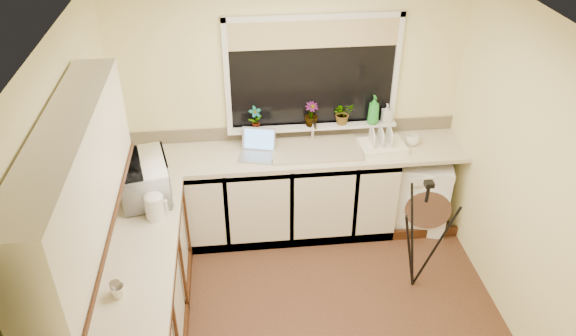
{
  "coord_description": "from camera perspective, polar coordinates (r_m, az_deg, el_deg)",
  "views": [
    {
      "loc": [
        -0.53,
        -3.14,
        3.55
      ],
      "look_at": [
        -0.12,
        0.55,
        1.15
      ],
      "focal_mm": 34.5,
      "sensor_mm": 36.0,
      "label": 1
    }
  ],
  "objects": [
    {
      "name": "base_cabinet_left",
      "position": [
        4.29,
        -15.08,
        -15.31
      ],
      "size": [
        0.54,
        2.4,
        0.86
      ],
      "primitive_type": "cube",
      "color": "silver",
      "rests_on": "floor"
    },
    {
      "name": "worktop_back",
      "position": [
        5.12,
        0.6,
        1.48
      ],
      "size": [
        3.2,
        0.6,
        0.04
      ],
      "primitive_type": "cube",
      "color": "beige",
      "rests_on": "base_cabinet_back"
    },
    {
      "name": "wall_right",
      "position": [
        4.45,
        23.52,
        -1.72
      ],
      "size": [
        0.0,
        3.0,
        3.0
      ],
      "primitive_type": "plane",
      "rotation": [
        1.57,
        0.0,
        -1.57
      ],
      "color": "#FFF2AA",
      "rests_on": "ground"
    },
    {
      "name": "washing_machine",
      "position": [
        5.64,
        13.39,
        -2.37
      ],
      "size": [
        0.64,
        0.63,
        0.75
      ],
      "primitive_type": "cube",
      "rotation": [
        0.0,
        0.0,
        -0.26
      ],
      "color": "white",
      "rests_on": "floor"
    },
    {
      "name": "microwave",
      "position": [
        4.61,
        -14.6,
        -1.06
      ],
      "size": [
        0.5,
        0.64,
        0.31
      ],
      "primitive_type": "imported",
      "rotation": [
        0.0,
        0.0,
        1.78
      ],
      "color": "white",
      "rests_on": "worktop_left"
    },
    {
      "name": "splashback_left",
      "position": [
        3.88,
        -20.78,
        -8.39
      ],
      "size": [
        0.02,
        2.4,
        0.45
      ],
      "primitive_type": "cube",
      "color": "beige",
      "rests_on": "wall_left"
    },
    {
      "name": "sink",
      "position": [
        5.13,
        2.83,
        1.92
      ],
      "size": [
        0.82,
        0.46,
        0.03
      ],
      "primitive_type": "cube",
      "color": "tan",
      "rests_on": "worktop_back"
    },
    {
      "name": "dish_rack",
      "position": [
        5.21,
        9.65,
        2.19
      ],
      "size": [
        0.43,
        0.34,
        0.06
      ],
      "primitive_type": "cube",
      "rotation": [
        0.0,
        0.0,
        0.07
      ],
      "color": "white",
      "rests_on": "worktop_back"
    },
    {
      "name": "tripod",
      "position": [
        4.8,
        13.48,
        -6.87
      ],
      "size": [
        0.7,
        0.7,
        1.11
      ],
      "primitive_type": null,
      "rotation": [
        0.0,
        0.0,
        -0.39
      ],
      "color": "black",
      "rests_on": "floor"
    },
    {
      "name": "ceiling",
      "position": [
        3.37,
        3.22,
        13.76
      ],
      "size": [
        3.2,
        3.2,
        0.0
      ],
      "primitive_type": "plane",
      "rotation": [
        3.14,
        0.0,
        0.0
      ],
      "color": "white",
      "rests_on": "ground"
    },
    {
      "name": "upper_cabinet",
      "position": [
        3.34,
        -21.07,
        -1.24
      ],
      "size": [
        0.28,
        1.9,
        0.7
      ],
      "primitive_type": "cube",
      "color": "silver",
      "rests_on": "wall_left"
    },
    {
      "name": "kettle",
      "position": [
        4.37,
        -13.57,
        -3.98
      ],
      "size": [
        0.15,
        0.15,
        0.19
      ],
      "primitive_type": "cylinder",
      "color": "white",
      "rests_on": "worktop_left"
    },
    {
      "name": "laptop",
      "position": [
        5.06,
        -3.17,
        2.01
      ],
      "size": [
        0.37,
        0.36,
        0.22
      ],
      "rotation": [
        0.0,
        0.0,
        -0.24
      ],
      "color": "#A2A2A9",
      "rests_on": "worktop_back"
    },
    {
      "name": "soap_bottle_green",
      "position": [
        5.28,
        8.82,
        5.95
      ],
      "size": [
        0.11,
        0.11,
        0.28
      ],
      "primitive_type": "imported",
      "rotation": [
        0.0,
        0.0,
        0.01
      ],
      "color": "green",
      "rests_on": "windowsill"
    },
    {
      "name": "plant_c",
      "position": [
        5.19,
        2.42,
        5.55
      ],
      "size": [
        0.15,
        0.15,
        0.23
      ],
      "primitive_type": "imported",
      "rotation": [
        0.0,
        0.0,
        0.16
      ],
      "color": "#999999",
      "rests_on": "windowsill"
    },
    {
      "name": "cup_left",
      "position": [
        3.81,
        -17.13,
        -12.06
      ],
      "size": [
        0.11,
        0.11,
        0.09
      ],
      "primitive_type": "imported",
      "rotation": [
        0.0,
        0.0,
        0.13
      ],
      "color": "beige",
      "rests_on": "worktop_left"
    },
    {
      "name": "worktop_left",
      "position": [
        3.97,
        -16.01,
        -10.95
      ],
      "size": [
        0.6,
        2.4,
        0.04
      ],
      "primitive_type": "cube",
      "color": "beige",
      "rests_on": "base_cabinet_left"
    },
    {
      "name": "wall_back",
      "position": [
        5.22,
        0.24,
        6.43
      ],
      "size": [
        3.2,
        0.0,
        3.2
      ],
      "primitive_type": "plane",
      "rotation": [
        1.57,
        0.0,
        0.0
      ],
      "color": "#FFF2AA",
      "rests_on": "ground"
    },
    {
      "name": "plant_a",
      "position": [
        5.12,
        -3.37,
        5.11
      ],
      "size": [
        0.15,
        0.13,
        0.23
      ],
      "primitive_type": "imported",
      "rotation": [
        0.0,
        0.0,
        0.43
      ],
      "color": "#999999",
      "rests_on": "windowsill"
    },
    {
      "name": "base_cabinet_back",
      "position": [
        5.35,
        -2.89,
        -2.83
      ],
      "size": [
        2.55,
        0.6,
        0.86
      ],
      "primitive_type": "cube",
      "color": "silver",
      "rests_on": "floor"
    },
    {
      "name": "plant_d",
      "position": [
        5.25,
        5.68,
        5.66
      ],
      "size": [
        0.23,
        0.21,
        0.22
      ],
      "primitive_type": "imported",
      "rotation": [
        0.0,
        0.0,
        0.25
      ],
      "color": "#999999",
      "rests_on": "windowsill"
    },
    {
      "name": "window_glass",
      "position": [
        5.09,
        2.54,
        9.73
      ],
      "size": [
        1.5,
        0.02,
        1.0
      ],
      "primitive_type": "cube",
      "color": "black",
      "rests_on": "wall_back"
    },
    {
      "name": "splashback_back",
      "position": [
        5.32,
        0.25,
        3.91
      ],
      "size": [
        3.2,
        0.02,
        0.14
      ],
      "primitive_type": "cube",
      "color": "beige",
      "rests_on": "wall_back"
    },
    {
      "name": "floor",
      "position": [
        4.77,
        2.29,
        -15.26
      ],
      "size": [
        3.2,
        3.2,
        0.0
      ],
      "primitive_type": "plane",
      "color": "brown",
      "rests_on": "ground"
    },
    {
      "name": "window_blind",
      "position": [
        4.93,
        2.69,
        13.62
      ],
      "size": [
        1.5,
        0.02,
        0.25
      ],
      "primitive_type": "cube",
      "color": "tan",
      "rests_on": "wall_back"
    },
    {
      "name": "wall_left",
      "position": [
        4.05,
        -20.39,
        -4.54
      ],
      "size": [
        0.0,
        3.0,
        3.0
      ],
      "primitive_type": "plane",
      "rotation": [
        1.57,
        0.0,
        1.57
      ],
      "color": "#FFF2AA",
      "rests_on": "ground"
    },
    {
      "name": "windowsill",
      "position": [
        5.27,
        2.49,
        4.34
      ],
      "size": [
        1.6,
        0.14,
        0.03
      ],
      "primitive_type": "cube",
      "color": "white",
      "rests_on": "wall_back"
    },
    {
      "name": "soap_bottle_clear",
      "position": [
        5.34,
        10.14,
        5.59
      ],
      "size": [
        0.09,
        0.09,
        0.19
      ],
      "primitive_type": "imported",
      "rotation": [
        0.0,
        0.0,
        0.01
      ],
      "color": "#999999",
      "rests_on": "windowsill"
    },
    {
      "name": "faucet",
      "position": [
        5.23,
        2.56,
        3.93
      ],
      "size": [
        0.03,
        0.03,
        0.24
      ],
      "primitive_type": "cylinder",
      "color": "silver",
      "rests_on": "worktop_back"
    },
    {
      "name": "steel_jar",
      "position": [
        3.83,
        -17.33,
        -11.76
      ],
      "size": [
        0.07,
        0.07,
        0.1
      ],
      "primitive_type": "cylinder",
      "color": "silver",
      "rests_on": "worktop_left"
    },
    {
      "name": "cup_back",
      "position": [
        5.33,
        12.71,
        2.83
      ],
      "size": [
        0.16,
        0.16,
        0.1
      ],
      "primitive_type": "imported",
      "rotation": [
        0.0,
        0.0,
        0.28
      ],
      "color": "white",
      "rests_on": "worktop_back"
    }
  ]
}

